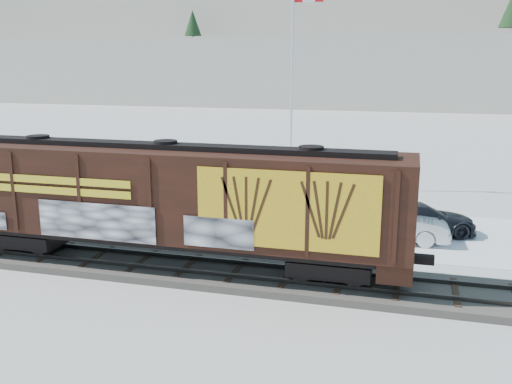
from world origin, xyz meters
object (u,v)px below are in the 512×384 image
(flagpole, at_px, (293,115))
(car_silver, at_px, (130,208))
(hopper_railcar, at_px, (167,197))
(car_dark, at_px, (419,219))
(car_white, at_px, (392,223))

(flagpole, height_order, car_silver, flagpole)
(hopper_railcar, xyz_separation_m, car_silver, (-4.57, 5.53, -2.15))
(car_dark, bearing_deg, car_white, 115.23)
(hopper_railcar, height_order, car_white, hopper_railcar)
(flagpole, bearing_deg, car_dark, -46.22)
(flagpole, bearing_deg, car_silver, -121.86)
(hopper_railcar, relative_size, car_silver, 3.75)
(flagpole, height_order, car_white, flagpole)
(car_white, distance_m, car_dark, 1.73)
(car_silver, bearing_deg, hopper_railcar, -160.44)
(flagpole, distance_m, car_dark, 12.01)
(car_white, bearing_deg, hopper_railcar, 123.00)
(hopper_railcar, bearing_deg, car_silver, 129.57)
(hopper_railcar, bearing_deg, car_dark, 37.91)
(flagpole, relative_size, car_white, 2.48)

